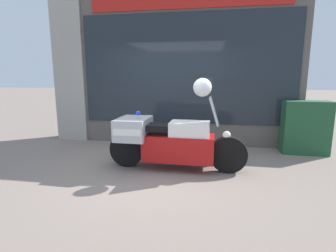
% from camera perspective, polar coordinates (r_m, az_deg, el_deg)
% --- Properties ---
extents(ground_plane, '(60.00, 60.00, 0.00)m').
position_cam_1_polar(ground_plane, '(4.85, -2.89, -9.23)').
color(ground_plane, gray).
extents(shop_building, '(6.05, 0.55, 3.54)m').
position_cam_1_polar(shop_building, '(6.59, -2.41, 11.81)').
color(shop_building, '#56514C').
rests_on(shop_building, ground).
extents(window_display, '(4.80, 0.30, 1.80)m').
position_cam_1_polar(window_display, '(6.62, 3.72, 0.15)').
color(window_display, slate).
rests_on(window_display, ground).
extents(paramedic_motorcycle, '(2.49, 0.79, 1.32)m').
position_cam_1_polar(paramedic_motorcycle, '(4.70, -0.28, -2.99)').
color(paramedic_motorcycle, black).
rests_on(paramedic_motorcycle, ground).
extents(utility_cabinet, '(0.94, 0.43, 1.14)m').
position_cam_1_polar(utility_cabinet, '(6.37, 27.72, -0.28)').
color(utility_cabinet, '#1E4C2D').
rests_on(utility_cabinet, ground).
extents(white_helmet, '(0.31, 0.31, 0.31)m').
position_cam_1_polar(white_helmet, '(4.49, 7.50, 8.34)').
color(white_helmet, white).
rests_on(white_helmet, paramedic_motorcycle).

